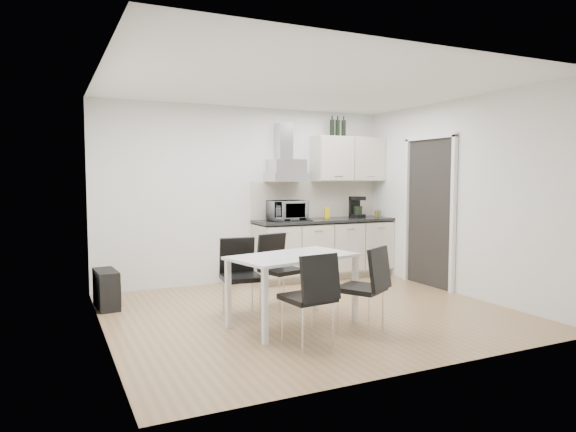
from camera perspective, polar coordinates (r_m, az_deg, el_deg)
name	(u,v)px	position (r m, az deg, el deg)	size (l,w,h in m)	color
ground	(309,312)	(6.08, 2.37, -10.60)	(4.50, 4.50, 0.00)	#A27D51
wall_back	(248,195)	(7.70, -4.51, 2.36)	(4.50, 0.10, 2.60)	white
wall_front	(427,211)	(4.21, 15.14, 0.53)	(4.50, 0.10, 2.60)	white
wall_left	(102,205)	(5.23, -19.99, 1.14)	(0.10, 4.00, 2.60)	white
wall_right	(459,197)	(7.20, 18.48, 2.00)	(0.10, 4.00, 2.60)	white
ceiling	(310,85)	(5.96, 2.45, 14.32)	(4.50, 4.50, 0.00)	white
doorway	(429,213)	(7.60, 15.35, 0.30)	(0.08, 1.04, 2.10)	white
kitchenette	(325,224)	(8.00, 4.13, -0.94)	(2.22, 0.64, 2.52)	beige
dining_table	(293,263)	(5.42, 0.57, -5.29)	(1.44, 1.03, 0.75)	white
chair_far_left	(241,278)	(5.78, -5.22, -6.93)	(0.44, 0.50, 0.88)	black
chair_far_right	(282,271)	(6.18, -0.72, -6.17)	(0.44, 0.50, 0.88)	black
chair_near_left	(307,299)	(4.83, 2.18, -9.18)	(0.44, 0.50, 0.88)	black
chair_near_right	(361,290)	(5.26, 8.09, -8.09)	(0.44, 0.50, 0.88)	black
guitar_amp	(106,289)	(6.56, -19.53, -7.66)	(0.28, 0.57, 0.46)	black
floor_speaker	(231,274)	(7.64, -6.35, -6.44)	(0.17, 0.15, 0.28)	black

